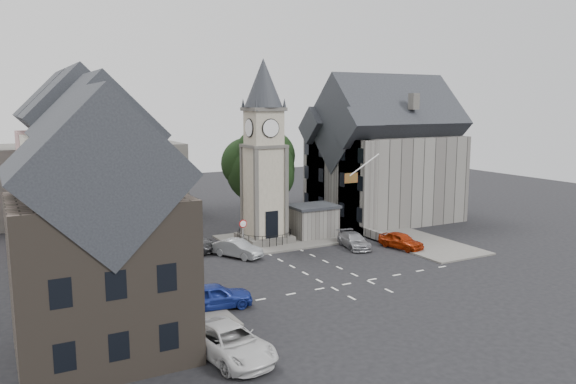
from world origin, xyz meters
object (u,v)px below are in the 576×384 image
stone_shelter (313,221)px  pedestrian (334,222)px  clock_tower (264,152)px  car_east_red (401,240)px  car_west_blue (214,296)px

stone_shelter → pedestrian: bearing=23.3°
clock_tower → stone_shelter: size_ratio=3.78×
car_east_red → car_west_blue: bearing=-175.1°
clock_tower → pedestrian: size_ratio=9.63×
clock_tower → pedestrian: bearing=6.3°
stone_shelter → car_east_red: stone_shelter is taller
clock_tower → car_west_blue: bearing=-126.3°
pedestrian → car_west_blue: bearing=8.9°
stone_shelter → car_west_blue: bearing=-138.5°
clock_tower → stone_shelter: (4.80, -0.49, -6.57)m
clock_tower → pedestrian: 10.85m
stone_shelter → car_west_blue: size_ratio=0.93×
car_west_blue → stone_shelter: bearing=-41.3°
stone_shelter → car_east_red: bearing=-57.1°
stone_shelter → pedestrian: size_ratio=2.55×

